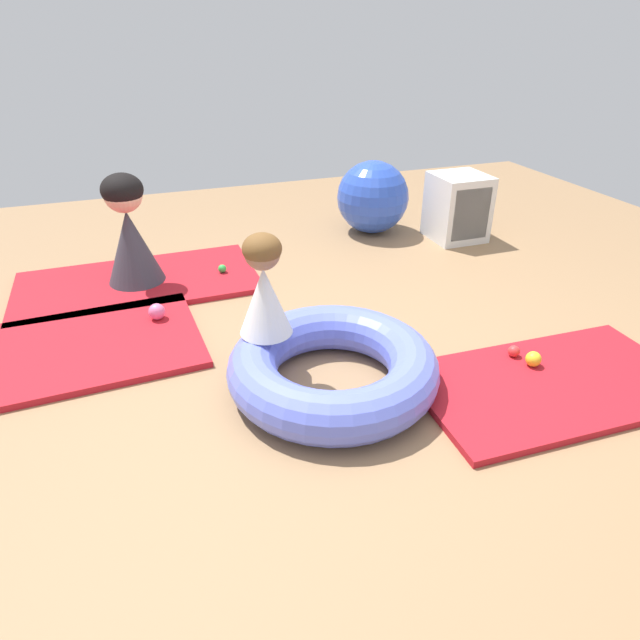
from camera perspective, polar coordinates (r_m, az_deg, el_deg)
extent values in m
plane|color=#93704C|center=(3.03, 2.83, -5.85)|extent=(8.00, 8.00, 0.00)
cube|color=#B21923|center=(3.54, -25.51, -3.04)|extent=(1.65, 1.03, 0.04)
cube|color=#B21923|center=(3.18, 23.00, -6.14)|extent=(1.48, 0.85, 0.04)
cube|color=#B21923|center=(4.25, -18.32, 3.71)|extent=(1.71, 0.92, 0.04)
torus|color=#6070E5|center=(2.87, 1.35, -4.91)|extent=(1.10, 1.10, 0.26)
cone|color=white|center=(2.85, -5.74, 2.00)|extent=(0.29, 0.29, 0.37)
sphere|color=#936647|center=(2.74, -6.02, 7.01)|extent=(0.18, 0.18, 0.18)
ellipsoid|color=brown|center=(2.73, -6.04, 7.37)|extent=(0.20, 0.20, 0.16)
cone|color=#383842|center=(4.14, -18.92, 7.22)|extent=(0.55, 0.55, 0.52)
sphere|color=#DBAD89|center=(4.03, -19.79, 12.24)|extent=(0.26, 0.26, 0.26)
ellipsoid|color=black|center=(4.02, -19.85, 12.60)|extent=(0.28, 0.28, 0.22)
sphere|color=green|center=(4.20, -10.11, 5.27)|extent=(0.06, 0.06, 0.06)
sphere|color=red|center=(3.29, 19.47, -3.06)|extent=(0.07, 0.07, 0.07)
sphere|color=yellow|center=(3.24, 21.26, -3.79)|extent=(0.08, 0.08, 0.08)
sphere|color=pink|center=(3.63, -16.56, 0.84)|extent=(0.10, 0.10, 0.10)
sphere|color=blue|center=(5.03, 5.49, 12.56)|extent=(0.64, 0.64, 0.64)
cube|color=silver|center=(5.00, 14.06, 11.29)|extent=(0.44, 0.44, 0.56)
cube|color=#2D2D33|center=(4.91, 14.81, 10.85)|extent=(0.34, 0.20, 0.44)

